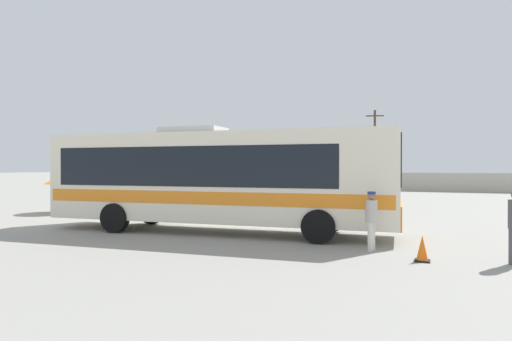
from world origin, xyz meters
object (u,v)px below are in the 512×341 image
object	(u,v)px
parked_car_leftmost_dark_blue	(220,181)
parked_car_second_dark_blue	(270,182)
coach_bus_cream_orange	(214,176)
roadside_tree_left	(217,147)
parked_car_third_black	(332,183)
utility_pole_near	(375,148)
attendant_by_bus_door	(372,217)
roadside_tree_midleft	(301,156)
traffic_cone_on_apron	(422,249)
vendor_umbrella_secondary_orange	(69,178)

from	to	relation	value
parked_car_leftmost_dark_blue	parked_car_second_dark_blue	bearing A→B (deg)	3.28
parked_car_second_dark_blue	coach_bus_cream_orange	bearing A→B (deg)	-74.14
coach_bus_cream_orange	roadside_tree_left	size ratio (longest dim) A/B	1.77
parked_car_leftmost_dark_blue	parked_car_third_black	xyz separation A→B (m)	(11.67, 0.23, -0.03)
utility_pole_near	parked_car_third_black	bearing A→B (deg)	-118.39
utility_pole_near	attendant_by_bus_door	bearing A→B (deg)	-83.54
coach_bus_cream_orange	utility_pole_near	distance (m)	33.34
utility_pole_near	roadside_tree_midleft	bearing A→B (deg)	170.14
parked_car_second_dark_blue	roadside_tree_midleft	xyz separation A→B (m)	(1.12, 7.41, 2.74)
parked_car_second_dark_blue	parked_car_third_black	size ratio (longest dim) A/B	1.07
roadside_tree_left	parked_car_leftmost_dark_blue	bearing A→B (deg)	-61.43
attendant_by_bus_door	parked_car_second_dark_blue	bearing A→B (deg)	115.00
parked_car_second_dark_blue	utility_pole_near	xyz separation A→B (m)	(9.48, 5.95, 3.51)
coach_bus_cream_orange	roadside_tree_left	xyz separation A→B (m)	(-18.23, 36.19, 2.84)
coach_bus_cream_orange	traffic_cone_on_apron	distance (m)	7.60
parked_car_third_black	roadside_tree_midleft	size ratio (longest dim) A/B	0.83
parked_car_second_dark_blue	vendor_umbrella_secondary_orange	bearing A→B (deg)	-95.03
coach_bus_cream_orange	parked_car_third_black	size ratio (longest dim) A/B	2.92
vendor_umbrella_secondary_orange	parked_car_leftmost_dark_blue	world-z (taller)	vendor_umbrella_secondary_orange
attendant_by_bus_door	traffic_cone_on_apron	distance (m)	1.76
coach_bus_cream_orange	attendant_by_bus_door	xyz separation A→B (m)	(5.66, -1.48, -1.06)
roadside_tree_left	attendant_by_bus_door	bearing A→B (deg)	-57.62
parked_car_third_black	coach_bus_cream_orange	bearing A→B (deg)	-86.78
coach_bus_cream_orange	parked_car_leftmost_dark_blue	world-z (taller)	coach_bus_cream_orange
attendant_by_bus_door	parked_car_leftmost_dark_blue	distance (m)	34.12
coach_bus_cream_orange	parked_car_third_black	distance (m)	27.24
parked_car_leftmost_dark_blue	attendant_by_bus_door	bearing A→B (deg)	-56.45
vendor_umbrella_secondary_orange	parked_car_second_dark_blue	world-z (taller)	vendor_umbrella_secondary_orange
attendant_by_bus_door	parked_car_third_black	distance (m)	29.55
attendant_by_bus_door	roadside_tree_midleft	world-z (taller)	roadside_tree_midleft
roadside_tree_left	roadside_tree_midleft	xyz separation A→B (m)	(11.60, -1.52, -1.30)
parked_car_second_dark_blue	parked_car_third_black	bearing A→B (deg)	-0.81
parked_car_third_black	traffic_cone_on_apron	world-z (taller)	parked_car_third_black
vendor_umbrella_secondary_orange	parked_car_second_dark_blue	distance (m)	24.18
parked_car_leftmost_dark_blue	traffic_cone_on_apron	distance (m)	35.66
attendant_by_bus_door	parked_car_third_black	bearing A→B (deg)	104.09
coach_bus_cream_orange	parked_car_third_black	world-z (taller)	coach_bus_cream_orange
utility_pole_near	roadside_tree_midleft	world-z (taller)	utility_pole_near
parked_car_third_black	utility_pole_near	distance (m)	7.72
parked_car_second_dark_blue	roadside_tree_midleft	distance (m)	7.98
attendant_by_bus_door	utility_pole_near	bearing A→B (deg)	96.46
attendant_by_bus_door	roadside_tree_left	world-z (taller)	roadside_tree_left
roadside_tree_midleft	parked_car_second_dark_blue	bearing A→B (deg)	-98.56
vendor_umbrella_secondary_orange	parked_car_leftmost_dark_blue	distance (m)	24.01
parked_car_second_dark_blue	parked_car_third_black	world-z (taller)	parked_car_second_dark_blue
utility_pole_near	roadside_tree_left	distance (m)	20.19
parked_car_leftmost_dark_blue	roadside_tree_left	bearing A→B (deg)	118.57
coach_bus_cream_orange	attendant_by_bus_door	size ratio (longest dim) A/B	7.68
vendor_umbrella_secondary_orange	roadside_tree_left	size ratio (longest dim) A/B	0.34
coach_bus_cream_orange	vendor_umbrella_secondary_orange	world-z (taller)	coach_bus_cream_orange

